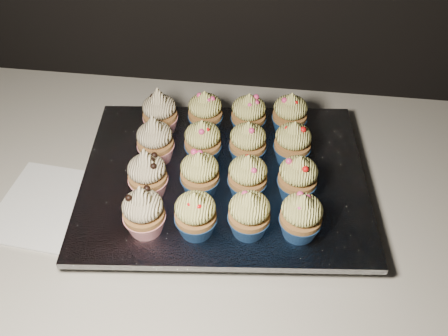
% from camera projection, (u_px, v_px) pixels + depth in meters
% --- Properties ---
extents(cabinet, '(2.40, 0.60, 0.86)m').
position_uv_depth(cabinet, '(180.00, 315.00, 1.21)').
color(cabinet, black).
rests_on(cabinet, ground).
extents(worktop, '(2.44, 0.64, 0.04)m').
position_uv_depth(worktop, '(164.00, 188.00, 0.89)').
color(worktop, beige).
rests_on(worktop, cabinet).
extents(napkin, '(0.19, 0.19, 0.00)m').
position_uv_depth(napkin, '(53.00, 207.00, 0.83)').
color(napkin, white).
rests_on(napkin, worktop).
extents(baking_tray, '(0.47, 0.38, 0.02)m').
position_uv_depth(baking_tray, '(224.00, 184.00, 0.85)').
color(baking_tray, black).
rests_on(baking_tray, worktop).
extents(foil_lining, '(0.51, 0.42, 0.01)m').
position_uv_depth(foil_lining, '(224.00, 177.00, 0.84)').
color(foil_lining, silver).
rests_on(foil_lining, baking_tray).
extents(cupcake_0, '(0.06, 0.06, 0.10)m').
position_uv_depth(cupcake_0, '(143.00, 212.00, 0.73)').
color(cupcake_0, red).
rests_on(cupcake_0, foil_lining).
extents(cupcake_1, '(0.06, 0.06, 0.08)m').
position_uv_depth(cupcake_1, '(196.00, 214.00, 0.73)').
color(cupcake_1, navy).
rests_on(cupcake_1, foil_lining).
extents(cupcake_2, '(0.06, 0.06, 0.08)m').
position_uv_depth(cupcake_2, '(249.00, 214.00, 0.73)').
color(cupcake_2, navy).
rests_on(cupcake_2, foil_lining).
extents(cupcake_3, '(0.06, 0.06, 0.08)m').
position_uv_depth(cupcake_3, '(301.00, 216.00, 0.72)').
color(cupcake_3, navy).
rests_on(cupcake_3, foil_lining).
extents(cupcake_4, '(0.06, 0.06, 0.10)m').
position_uv_depth(cupcake_4, '(147.00, 174.00, 0.78)').
color(cupcake_4, red).
rests_on(cupcake_4, foil_lining).
extents(cupcake_5, '(0.06, 0.06, 0.08)m').
position_uv_depth(cupcake_5, '(200.00, 174.00, 0.78)').
color(cupcake_5, navy).
rests_on(cupcake_5, foil_lining).
extents(cupcake_6, '(0.06, 0.06, 0.08)m').
position_uv_depth(cupcake_6, '(248.00, 177.00, 0.78)').
color(cupcake_6, navy).
rests_on(cupcake_6, foil_lining).
extents(cupcake_7, '(0.06, 0.06, 0.08)m').
position_uv_depth(cupcake_7, '(298.00, 178.00, 0.78)').
color(cupcake_7, navy).
rests_on(cupcake_7, foil_lining).
extents(cupcake_8, '(0.06, 0.06, 0.10)m').
position_uv_depth(cupcake_8, '(155.00, 141.00, 0.84)').
color(cupcake_8, red).
rests_on(cupcake_8, foil_lining).
extents(cupcake_9, '(0.06, 0.06, 0.08)m').
position_uv_depth(cupcake_9, '(203.00, 142.00, 0.84)').
color(cupcake_9, navy).
rests_on(cupcake_9, foil_lining).
extents(cupcake_10, '(0.06, 0.06, 0.08)m').
position_uv_depth(cupcake_10, '(248.00, 143.00, 0.84)').
color(cupcake_10, navy).
rests_on(cupcake_10, foil_lining).
extents(cupcake_11, '(0.06, 0.06, 0.08)m').
position_uv_depth(cupcake_11, '(293.00, 143.00, 0.84)').
color(cupcake_11, navy).
rests_on(cupcake_11, foil_lining).
extents(cupcake_12, '(0.06, 0.06, 0.10)m').
position_uv_depth(cupcake_12, '(160.00, 113.00, 0.89)').
color(cupcake_12, red).
rests_on(cupcake_12, foil_lining).
extents(cupcake_13, '(0.06, 0.06, 0.08)m').
position_uv_depth(cupcake_13, '(205.00, 112.00, 0.90)').
color(cupcake_13, navy).
rests_on(cupcake_13, foil_lining).
extents(cupcake_14, '(0.06, 0.06, 0.08)m').
position_uv_depth(cupcake_14, '(249.00, 115.00, 0.89)').
color(cupcake_14, navy).
rests_on(cupcake_14, foil_lining).
extents(cupcake_15, '(0.06, 0.06, 0.08)m').
position_uv_depth(cupcake_15, '(290.00, 114.00, 0.89)').
color(cupcake_15, navy).
rests_on(cupcake_15, foil_lining).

